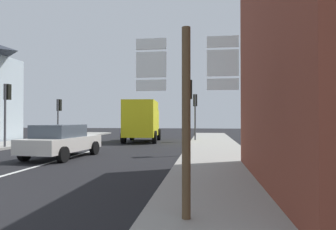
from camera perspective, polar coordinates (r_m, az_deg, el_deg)
The scene contains 10 objects.
ground_plane at distance 15.10m, azimuth -16.67°, elevation -7.29°, with size 80.00×80.00×0.00m, color black.
sidewalk_right at distance 11.83m, azimuth 9.69°, elevation -8.79°, with size 3.15×44.00×0.14m, color gray.
lane_centre_stripe at distance 11.58m, azimuth -24.83°, elevation -9.23°, with size 0.16×12.00×0.01m, color silver.
sedan_far at distance 13.95m, azimuth -19.85°, elevation -4.68°, with size 2.26×4.34×1.47m.
delivery_truck at distance 22.29m, azimuth -5.03°, elevation -0.95°, with size 2.78×5.14×3.05m.
route_sign_post at distance 4.74m, azimuth 3.54°, elevation 1.45°, with size 1.66×0.14×3.20m.
traffic_light_far_left at distance 24.55m, azimuth -20.33°, elevation 0.89°, with size 0.30×0.49×3.26m.
traffic_light_near_left at distance 19.39m, azimuth -28.69°, elevation 2.41°, with size 0.30×0.49×3.74m.
traffic_light_far_right at distance 22.41m, azimuth 5.27°, elevation 1.63°, with size 0.30×0.49×3.59m.
traffic_light_near_right at distance 14.07m, azimuth 4.07°, elevation 3.00°, with size 0.30×0.49×3.58m.
Camera 1 is at (6.08, -3.71, 1.73)m, focal length 31.57 mm.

